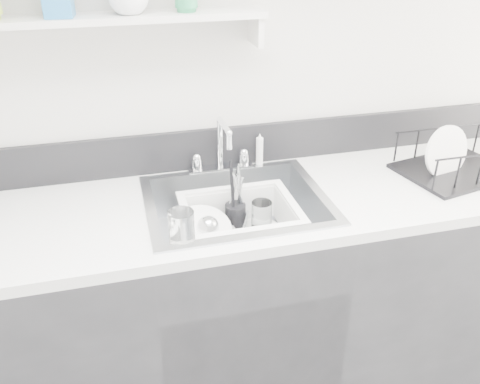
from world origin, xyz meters
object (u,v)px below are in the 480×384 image
object	(u,v)px
wash_tub	(240,226)
sink	(237,222)
dish_rack	(457,155)
counter_run	(237,301)

from	to	relation	value
wash_tub	sink	bearing A→B (deg)	99.87
wash_tub	dish_rack	size ratio (longest dim) A/B	0.98
sink	wash_tub	world-z (taller)	sink
wash_tub	dish_rack	distance (m)	0.90
counter_run	sink	size ratio (longest dim) A/B	5.00
counter_run	dish_rack	world-z (taller)	dish_rack
counter_run	wash_tub	xyz separation A→B (m)	(0.00, -0.03, 0.37)
sink	wash_tub	distance (m)	0.03
sink	dish_rack	distance (m)	0.90
counter_run	sink	xyz separation A→B (m)	(0.00, 0.00, 0.37)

